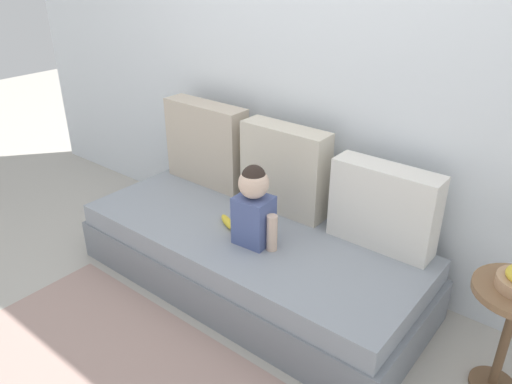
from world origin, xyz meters
name	(u,v)px	position (x,y,z in m)	size (l,w,h in m)	color
ground_plane	(250,284)	(0.00, 0.00, 0.00)	(12.00, 12.00, 0.00)	#B2ADA3
back_wall	(312,46)	(0.00, 0.55, 1.28)	(5.20, 0.10, 2.55)	silver
couch	(250,258)	(0.00, 0.00, 0.18)	(2.00, 0.84, 0.36)	gray
throw_pillow_left	(207,144)	(-0.62, 0.32, 0.63)	(0.58, 0.16, 0.53)	#C1B29E
throw_pillow_center	(285,169)	(0.00, 0.32, 0.62)	(0.53, 0.16, 0.51)	beige
throw_pillow_right	(384,207)	(0.62, 0.32, 0.58)	(0.55, 0.16, 0.44)	silver
toddler	(254,205)	(0.09, -0.08, 0.58)	(0.29, 0.17, 0.44)	#4C5B93
banana	(228,222)	(-0.13, -0.03, 0.38)	(0.17, 0.04, 0.04)	yellow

